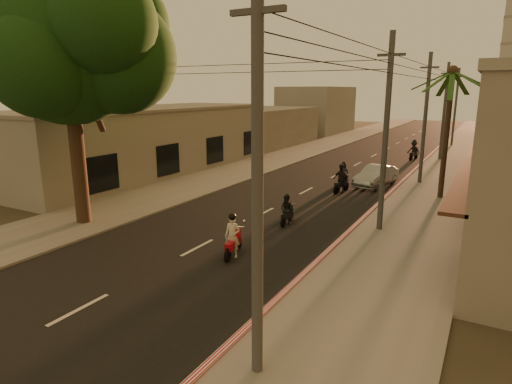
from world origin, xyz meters
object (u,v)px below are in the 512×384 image
at_px(palm_tree, 452,79).
at_px(scooter_mid_a, 287,211).
at_px(broadleaf_tree, 75,46).
at_px(scooter_far_b, 414,151).
at_px(parked_car, 376,176).
at_px(scooter_red, 233,237).
at_px(scooter_far_a, 343,174).
at_px(scooter_mid_b, 341,180).

relative_size(palm_tree, scooter_mid_a, 5.06).
bearing_deg(broadleaf_tree, scooter_far_b, 69.80).
bearing_deg(parked_car, broadleaf_tree, -112.63).
relative_size(palm_tree, scooter_red, 4.45).
bearing_deg(scooter_far_a, scooter_red, -98.44).
bearing_deg(scooter_red, scooter_far_a, 78.91).
xyz_separation_m(scooter_mid_b, parked_car, (1.52, 3.07, -0.15)).
bearing_deg(scooter_mid_a, scooter_red, -95.15).
height_order(palm_tree, scooter_far_a, palm_tree).
xyz_separation_m(broadleaf_tree, scooter_red, (8.45, -0.24, -7.66)).
xyz_separation_m(broadleaf_tree, scooter_far_b, (10.59, 28.79, -7.58)).
bearing_deg(scooter_far_b, scooter_red, -83.06).
height_order(broadleaf_tree, scooter_far_a, broadleaf_tree).
height_order(palm_tree, scooter_red, palm_tree).
bearing_deg(palm_tree, scooter_mid_a, -123.36).
bearing_deg(scooter_mid_b, scooter_red, -81.09).
relative_size(broadleaf_tree, scooter_red, 6.56).
distance_m(broadleaf_tree, scooter_far_b, 31.59).
distance_m(scooter_mid_a, parked_car, 11.02).
height_order(scooter_far_a, scooter_far_b, scooter_far_b).
relative_size(scooter_mid_a, scooter_far_a, 0.98).
bearing_deg(scooter_red, palm_tree, 53.87).
bearing_deg(broadleaf_tree, scooter_mid_b, 54.90).
distance_m(broadleaf_tree, scooter_far_a, 18.84).
distance_m(broadleaf_tree, scooter_mid_b, 17.03).
bearing_deg(scooter_red, broadleaf_tree, 165.84).
relative_size(palm_tree, scooter_far_a, 4.95).
relative_size(broadleaf_tree, parked_car, 2.64).
bearing_deg(scooter_far_a, parked_car, -0.43).
distance_m(scooter_mid_b, scooter_far_a, 2.79).
distance_m(broadleaf_tree, scooter_red, 11.41).
xyz_separation_m(scooter_red, scooter_mid_b, (0.31, 12.71, 0.05)).
height_order(scooter_far_b, parked_car, scooter_far_b).
bearing_deg(scooter_mid_a, palm_tree, 52.71).
relative_size(scooter_mid_a, scooter_far_b, 0.82).
bearing_deg(broadleaf_tree, parked_car, 56.49).
height_order(palm_tree, scooter_mid_a, palm_tree).
xyz_separation_m(broadleaf_tree, scooter_mid_a, (8.55, 4.65, -7.76)).
distance_m(palm_tree, parked_car, 7.93).
bearing_deg(broadleaf_tree, palm_tree, 43.48).
bearing_deg(parked_car, scooter_mid_a, -88.16).
bearing_deg(scooter_far_b, scooter_mid_a, -83.67).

